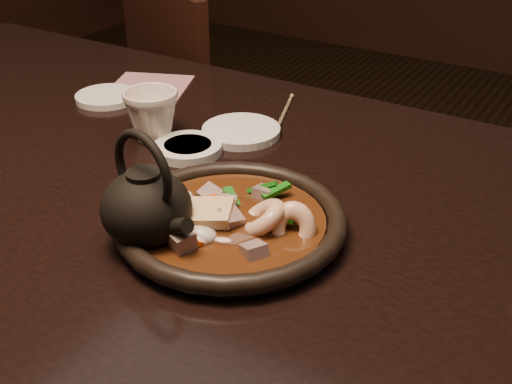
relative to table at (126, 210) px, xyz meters
The scene contains 11 objects.
table is the anchor object (origin of this frame).
chair 0.76m from the table, 115.41° to the left, with size 0.55×0.55×0.88m.
plate 0.26m from the table, 14.44° to the right, with size 0.29×0.29×0.03m.
stirfry 0.27m from the table, 15.84° to the right, with size 0.20×0.20×0.06m.
soy_dish 0.14m from the table, 56.94° to the left, with size 0.11×0.11×0.01m, color white.
saucer_left 0.29m from the table, 137.33° to the left, with size 0.11×0.11×0.01m, color white.
saucer_right 0.23m from the table, 63.66° to the left, with size 0.13×0.13×0.01m, color white.
tea_cup 0.16m from the table, 101.07° to the left, with size 0.09×0.08×0.09m, color silver.
chopsticks 0.31m from the table, 66.90° to the left, with size 0.08×0.21×0.01m.
napkin 0.34m from the table, 122.46° to the left, with size 0.15×0.15×0.00m, color #A6666D.
teapot 0.25m from the table, 38.56° to the right, with size 0.13×0.11×0.15m.
Camera 1 is at (0.62, -0.62, 1.19)m, focal length 45.00 mm.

